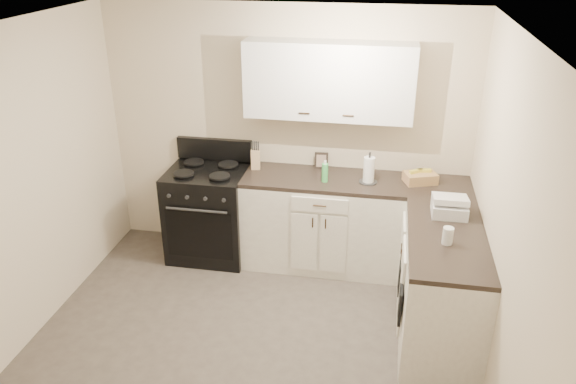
% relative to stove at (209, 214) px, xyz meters
% --- Properties ---
extents(floor, '(3.60, 3.60, 0.00)m').
position_rel_stove_xyz_m(floor, '(0.74, -1.48, -0.46)').
color(floor, '#473F38').
rests_on(floor, ground).
extents(ceiling, '(3.60, 3.60, 0.00)m').
position_rel_stove_xyz_m(ceiling, '(0.74, -1.48, 2.04)').
color(ceiling, white).
rests_on(ceiling, wall_back).
extents(wall_back, '(3.60, 0.00, 3.60)m').
position_rel_stove_xyz_m(wall_back, '(0.74, 0.32, 0.79)').
color(wall_back, beige).
rests_on(wall_back, ground).
extents(wall_right, '(0.00, 3.60, 3.60)m').
position_rel_stove_xyz_m(wall_right, '(2.54, -1.48, 0.79)').
color(wall_right, beige).
rests_on(wall_right, ground).
extents(wall_left, '(0.00, 3.60, 3.60)m').
position_rel_stove_xyz_m(wall_left, '(-1.06, -1.48, 0.79)').
color(wall_left, beige).
rests_on(wall_left, ground).
extents(base_cabinets_back, '(1.55, 0.60, 0.90)m').
position_rel_stove_xyz_m(base_cabinets_back, '(1.16, 0.02, -0.01)').
color(base_cabinets_back, white).
rests_on(base_cabinets_back, floor).
extents(base_cabinets_right, '(0.60, 1.90, 0.90)m').
position_rel_stove_xyz_m(base_cabinets_right, '(2.24, -0.63, -0.01)').
color(base_cabinets_right, white).
rests_on(base_cabinets_right, floor).
extents(countertop_back, '(1.55, 0.60, 0.04)m').
position_rel_stove_xyz_m(countertop_back, '(1.16, 0.02, 0.46)').
color(countertop_back, black).
rests_on(countertop_back, base_cabinets_back).
extents(countertop_right, '(0.60, 1.90, 0.04)m').
position_rel_stove_xyz_m(countertop_right, '(2.24, -0.63, 0.46)').
color(countertop_right, black).
rests_on(countertop_right, base_cabinets_right).
extents(upper_cabinets, '(1.55, 0.30, 0.70)m').
position_rel_stove_xyz_m(upper_cabinets, '(1.16, 0.18, 1.38)').
color(upper_cabinets, silver).
rests_on(upper_cabinets, wall_back).
extents(stove, '(0.78, 0.67, 0.94)m').
position_rel_stove_xyz_m(stove, '(0.00, 0.00, 0.00)').
color(stove, black).
rests_on(stove, floor).
extents(knife_block, '(0.10, 0.10, 0.19)m').
position_rel_stove_xyz_m(knife_block, '(0.47, 0.13, 0.58)').
color(knife_block, tan).
rests_on(knife_block, countertop_back).
extents(paper_towel, '(0.11, 0.11, 0.25)m').
position_rel_stove_xyz_m(paper_towel, '(1.58, -0.01, 0.60)').
color(paper_towel, white).
rests_on(paper_towel, countertop_back).
extents(soap_bottle, '(0.07, 0.07, 0.18)m').
position_rel_stove_xyz_m(soap_bottle, '(1.18, -0.06, 0.57)').
color(soap_bottle, '#47B857').
rests_on(soap_bottle, countertop_back).
extents(picture_frame, '(0.13, 0.05, 0.16)m').
position_rel_stove_xyz_m(picture_frame, '(1.10, 0.26, 0.56)').
color(picture_frame, black).
rests_on(picture_frame, countertop_back).
extents(wicker_basket, '(0.34, 0.28, 0.10)m').
position_rel_stove_xyz_m(wicker_basket, '(2.06, 0.08, 0.53)').
color(wicker_basket, tan).
rests_on(wicker_basket, countertop_right).
extents(countertop_grill, '(0.29, 0.27, 0.10)m').
position_rel_stove_xyz_m(countertop_grill, '(2.27, -0.54, 0.53)').
color(countertop_grill, silver).
rests_on(countertop_grill, countertop_right).
extents(glass_jar, '(0.08, 0.08, 0.13)m').
position_rel_stove_xyz_m(glass_jar, '(2.22, -1.04, 0.55)').
color(glass_jar, silver).
rests_on(glass_jar, countertop_right).
extents(oven_mitt_near, '(0.02, 0.17, 0.29)m').
position_rel_stove_xyz_m(oven_mitt_near, '(1.92, -1.23, 0.01)').
color(oven_mitt_near, black).
rests_on(oven_mitt_near, base_cabinets_right).
extents(oven_mitt_far, '(0.02, 0.16, 0.27)m').
position_rel_stove_xyz_m(oven_mitt_far, '(1.92, -0.80, -0.03)').
color(oven_mitt_far, black).
rests_on(oven_mitt_far, base_cabinets_right).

